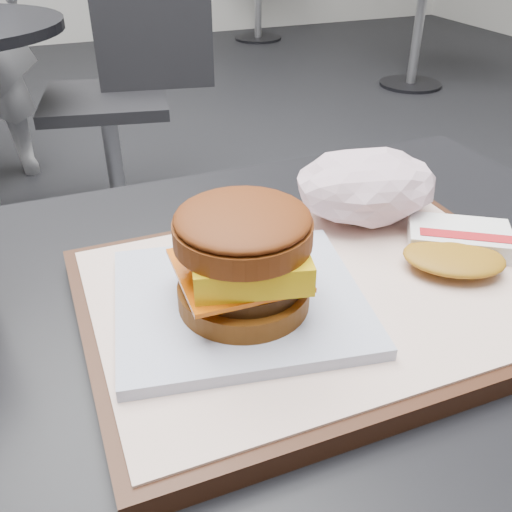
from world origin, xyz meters
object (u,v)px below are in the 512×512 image
object	(u,v)px
crumpled_wrapper	(367,186)
serving_tray	(317,297)
customer_table	(267,468)
hash_brown	(457,246)
breakfast_sandwich	(243,268)
neighbor_chair	(123,84)

from	to	relation	value
crumpled_wrapper	serving_tray	bearing A→B (deg)	-136.29
customer_table	hash_brown	size ratio (longest dim) A/B	5.91
serving_tray	breakfast_sandwich	bearing A→B (deg)	-175.12
hash_brown	neighbor_chair	bearing A→B (deg)	90.59
customer_table	neighbor_chair	distance (m)	1.70
serving_tray	crumpled_wrapper	bearing A→B (deg)	43.71
breakfast_sandwich	serving_tray	bearing A→B (deg)	4.88
neighbor_chair	customer_table	bearing A→B (deg)	-95.53
serving_tray	hash_brown	distance (m)	0.14
customer_table	serving_tray	distance (m)	0.20
hash_brown	neighbor_chair	world-z (taller)	neighbor_chair
customer_table	crumpled_wrapper	bearing A→B (deg)	34.49
crumpled_wrapper	neighbor_chair	bearing A→B (deg)	89.36
customer_table	breakfast_sandwich	distance (m)	0.25
breakfast_sandwich	crumpled_wrapper	world-z (taller)	breakfast_sandwich
customer_table	breakfast_sandwich	world-z (taller)	breakfast_sandwich
hash_brown	neighbor_chair	size ratio (longest dim) A/B	0.15
breakfast_sandwich	crumpled_wrapper	distance (m)	0.20
crumpled_wrapper	breakfast_sandwich	bearing A→B (deg)	-148.79
customer_table	crumpled_wrapper	distance (m)	0.30
crumpled_wrapper	neighbor_chair	xyz separation A→B (m)	(0.02, 1.59, -0.31)
breakfast_sandwich	customer_table	bearing A→B (deg)	6.36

